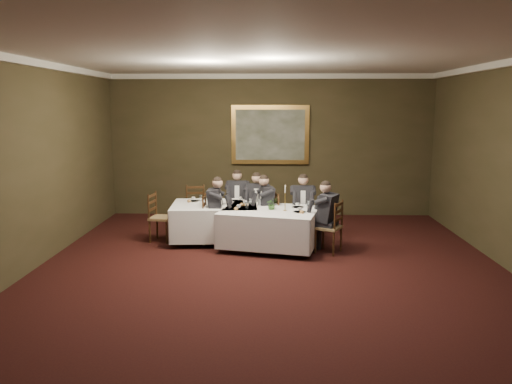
{
  "coord_description": "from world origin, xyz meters",
  "views": [
    {
      "loc": [
        -0.01,
        -7.44,
        2.73
      ],
      "look_at": [
        -0.27,
        1.7,
        1.15
      ],
      "focal_mm": 35.0,
      "sensor_mm": 36.0,
      "label": 1
    }
  ],
  "objects_px": {
    "chair_main_endright": "(329,238)",
    "painting": "(270,135)",
    "chair_main_backleft": "(257,222)",
    "diner_main_backright": "(302,214)",
    "diner_main_endright": "(329,226)",
    "table_second": "(215,219)",
    "chair_sec_endright": "(268,227)",
    "diner_main_backleft": "(257,211)",
    "chair_sec_backleft": "(196,218)",
    "diner_main_endleft": "(214,219)",
    "diner_sec_backright": "(238,207)",
    "table_main": "(270,225)",
    "chair_main_endleft": "(214,230)",
    "diner_sec_endright": "(268,216)",
    "candlestick": "(285,201)",
    "chair_main_backright": "(302,224)",
    "centerpiece": "(272,203)",
    "chair_sec_backright": "(238,217)",
    "chair_sec_endleft": "(161,227)"
  },
  "relations": [
    {
      "from": "diner_main_endright",
      "to": "diner_sec_backright",
      "type": "height_order",
      "value": "same"
    },
    {
      "from": "diner_main_endright",
      "to": "diner_sec_endright",
      "type": "height_order",
      "value": "same"
    },
    {
      "from": "diner_sec_backright",
      "to": "candlestick",
      "type": "bearing_deg",
      "value": 125.15
    },
    {
      "from": "table_main",
      "to": "diner_main_backleft",
      "type": "xyz_separation_m",
      "value": [
        -0.27,
        1.01,
        0.06
      ]
    },
    {
      "from": "diner_sec_endright",
      "to": "chair_main_endleft",
      "type": "bearing_deg",
      "value": 95.9
    },
    {
      "from": "chair_main_endright",
      "to": "painting",
      "type": "height_order",
      "value": "painting"
    },
    {
      "from": "chair_main_endleft",
      "to": "chair_sec_endright",
      "type": "bearing_deg",
      "value": 106.4
    },
    {
      "from": "diner_main_backright",
      "to": "chair_sec_endright",
      "type": "distance_m",
      "value": 0.78
    },
    {
      "from": "chair_sec_backleft",
      "to": "candlestick",
      "type": "bearing_deg",
      "value": 132.41
    },
    {
      "from": "chair_main_endleft",
      "to": "chair_sec_backright",
      "type": "distance_m",
      "value": 1.23
    },
    {
      "from": "table_second",
      "to": "diner_main_endleft",
      "type": "xyz_separation_m",
      "value": [
        0.01,
        -0.25,
        0.06
      ]
    },
    {
      "from": "diner_main_backleft",
      "to": "diner_main_backright",
      "type": "relative_size",
      "value": 1.0
    },
    {
      "from": "chair_sec_backleft",
      "to": "chair_sec_endleft",
      "type": "bearing_deg",
      "value": 47.36
    },
    {
      "from": "diner_sec_backright",
      "to": "painting",
      "type": "distance_m",
      "value": 2.3
    },
    {
      "from": "diner_main_backleft",
      "to": "diner_main_endright",
      "type": "distance_m",
      "value": 1.87
    },
    {
      "from": "diner_main_backleft",
      "to": "painting",
      "type": "xyz_separation_m",
      "value": [
        0.27,
        1.98,
        1.52
      ]
    },
    {
      "from": "chair_main_backleft",
      "to": "diner_main_backright",
      "type": "height_order",
      "value": "diner_main_backright"
    },
    {
      "from": "diner_main_endleft",
      "to": "chair_sec_backleft",
      "type": "height_order",
      "value": "diner_main_endleft"
    },
    {
      "from": "table_second",
      "to": "centerpiece",
      "type": "relative_size",
      "value": 7.55
    },
    {
      "from": "table_main",
      "to": "table_second",
      "type": "distance_m",
      "value": 1.23
    },
    {
      "from": "chair_main_endleft",
      "to": "chair_sec_endright",
      "type": "xyz_separation_m",
      "value": [
        1.09,
        0.31,
        0.0
      ]
    },
    {
      "from": "chair_main_backright",
      "to": "diner_main_backright",
      "type": "relative_size",
      "value": 0.74
    },
    {
      "from": "chair_main_backright",
      "to": "chair_sec_endright",
      "type": "bearing_deg",
      "value": 18.94
    },
    {
      "from": "table_main",
      "to": "diner_main_backright",
      "type": "relative_size",
      "value": 1.55
    },
    {
      "from": "table_second",
      "to": "chair_main_endleft",
      "type": "bearing_deg",
      "value": -89.27
    },
    {
      "from": "chair_sec_endright",
      "to": "diner_sec_endright",
      "type": "relative_size",
      "value": 0.74
    },
    {
      "from": "chair_main_backleft",
      "to": "chair_sec_backright",
      "type": "distance_m",
      "value": 0.6
    },
    {
      "from": "diner_main_backleft",
      "to": "chair_main_endleft",
      "type": "relative_size",
      "value": 1.35
    },
    {
      "from": "table_second",
      "to": "diner_main_endright",
      "type": "relative_size",
      "value": 1.34
    },
    {
      "from": "diner_main_backleft",
      "to": "chair_sec_backleft",
      "type": "height_order",
      "value": "diner_main_backleft"
    },
    {
      "from": "table_main",
      "to": "diner_main_endright",
      "type": "relative_size",
      "value": 1.55
    },
    {
      "from": "diner_sec_backright",
      "to": "diner_main_backright",
      "type": "bearing_deg",
      "value": 157.26
    },
    {
      "from": "chair_main_backleft",
      "to": "chair_main_backright",
      "type": "relative_size",
      "value": 1.0
    },
    {
      "from": "chair_sec_backright",
      "to": "diner_sec_endright",
      "type": "bearing_deg",
      "value": 129.48
    },
    {
      "from": "chair_main_endleft",
      "to": "diner_main_endleft",
      "type": "xyz_separation_m",
      "value": [
        0.01,
        -0.0,
        0.23
      ]
    },
    {
      "from": "chair_sec_backright",
      "to": "painting",
      "type": "bearing_deg",
      "value": -113.12
    },
    {
      "from": "diner_main_endright",
      "to": "centerpiece",
      "type": "height_order",
      "value": "diner_main_endright"
    },
    {
      "from": "diner_main_backleft",
      "to": "chair_sec_backright",
      "type": "distance_m",
      "value": 0.65
    },
    {
      "from": "table_second",
      "to": "chair_main_endright",
      "type": "bearing_deg",
      "value": -18.99
    },
    {
      "from": "chair_main_backleft",
      "to": "chair_sec_endright",
      "type": "xyz_separation_m",
      "value": [
        0.23,
        -0.45,
        0.0
      ]
    },
    {
      "from": "table_main",
      "to": "chair_sec_backleft",
      "type": "relative_size",
      "value": 2.08
    },
    {
      "from": "table_main",
      "to": "diner_main_endright",
      "type": "bearing_deg",
      "value": -13.16
    },
    {
      "from": "diner_main_endright",
      "to": "table_main",
      "type": "bearing_deg",
      "value": 104.99
    },
    {
      "from": "diner_main_endleft",
      "to": "centerpiece",
      "type": "relative_size",
      "value": 5.63
    },
    {
      "from": "diner_main_endright",
      "to": "chair_sec_endright",
      "type": "height_order",
      "value": "diner_main_endright"
    },
    {
      "from": "chair_sec_backright",
      "to": "centerpiece",
      "type": "xyz_separation_m",
      "value": [
        0.75,
        -1.4,
        0.6
      ]
    },
    {
      "from": "chair_main_backright",
      "to": "diner_sec_backright",
      "type": "xyz_separation_m",
      "value": [
        -1.4,
        0.61,
        0.23
      ]
    },
    {
      "from": "diner_main_endright",
      "to": "centerpiece",
      "type": "bearing_deg",
      "value": 103.57
    },
    {
      "from": "diner_main_endright",
      "to": "table_second",
      "type": "bearing_deg",
      "value": 99.2
    },
    {
      "from": "chair_sec_endleft",
      "to": "chair_sec_backleft",
      "type": "bearing_deg",
      "value": 157.66
    }
  ]
}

